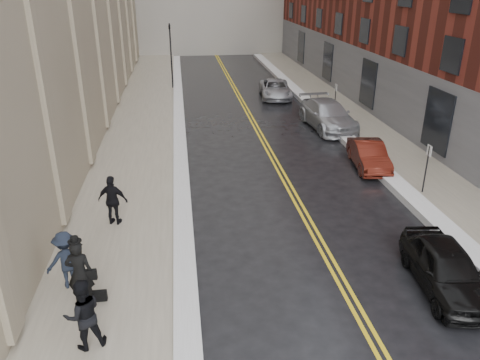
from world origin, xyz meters
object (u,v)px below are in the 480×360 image
object	(u,v)px
car_silver_far	(275,89)
pedestrian_a	(83,315)
car_maroon	(369,155)
car_black	(446,268)
pedestrian_main	(80,274)
pedestrian_b	(66,260)
pedestrian_c	(113,200)
car_silver_near	(328,115)

from	to	relation	value
car_silver_far	pedestrian_a	distance (m)	27.32
car_maroon	car_silver_far	bearing A→B (deg)	103.38
car_black	pedestrian_main	xyz separation A→B (m)	(-10.37, 0.41, 0.46)
car_black	pedestrian_b	xyz separation A→B (m)	(-10.92, 1.35, 0.34)
pedestrian_a	pedestrian_c	world-z (taller)	same
pedestrian_c	pedestrian_a	bearing A→B (deg)	106.71
car_maroon	pedestrian_c	xyz separation A→B (m)	(-11.47, -4.47, 0.45)
pedestrian_b	pedestrian_c	bearing A→B (deg)	-124.71
car_silver_near	pedestrian_c	xyz separation A→B (m)	(-11.46, -11.03, 0.28)
car_maroon	car_silver_near	world-z (taller)	car_silver_near
car_silver_near	pedestrian_main	bearing A→B (deg)	-130.90
car_black	car_maroon	world-z (taller)	car_black
car_maroon	car_silver_far	size ratio (longest dim) A/B	0.80
car_silver_near	car_silver_far	distance (m)	8.32
pedestrian_b	pedestrian_c	size ratio (longest dim) A/B	0.94
car_silver_far	pedestrian_c	bearing A→B (deg)	-111.82
pedestrian_c	car_maroon	bearing A→B (deg)	-142.35
car_silver_far	pedestrian_b	xyz separation A→B (m)	(-10.76, -22.89, 0.36)
pedestrian_c	pedestrian_b	bearing A→B (deg)	92.88
car_silver_near	car_maroon	bearing A→B (deg)	-93.82
car_black	car_silver_far	xyz separation A→B (m)	(-0.17, 24.24, -0.02)
pedestrian_a	car_silver_near	bearing A→B (deg)	-142.41
pedestrian_main	pedestrian_a	distance (m)	1.69
pedestrian_b	pedestrian_c	distance (m)	3.80
car_maroon	car_black	bearing A→B (deg)	-91.39
car_maroon	pedestrian_main	xyz separation A→B (m)	(-11.80, -9.11, 0.52)
car_silver_far	pedestrian_b	bearing A→B (deg)	-109.78
pedestrian_main	pedestrian_a	world-z (taller)	pedestrian_main
car_black	car_maroon	distance (m)	9.63
car_black	pedestrian_c	bearing A→B (deg)	159.54
car_silver_near	pedestrian_b	xyz separation A→B (m)	(-12.34, -14.72, 0.22)
car_silver_near	pedestrian_c	distance (m)	15.90
car_black	pedestrian_b	distance (m)	11.01
pedestrian_a	pedestrian_b	distance (m)	2.75
pedestrian_main	pedestrian_a	bearing A→B (deg)	109.20
car_maroon	pedestrian_b	size ratio (longest dim) A/B	2.19
pedestrian_a	pedestrian_c	size ratio (longest dim) A/B	1.00
pedestrian_b	pedestrian_a	bearing A→B (deg)	88.38
car_silver_far	pedestrian_a	bearing A→B (deg)	-105.70
car_maroon	car_silver_near	xyz separation A→B (m)	(-0.01, 6.56, 0.18)
car_maroon	pedestrian_main	size ratio (longest dim) A/B	1.92
car_black	car_silver_far	distance (m)	24.24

